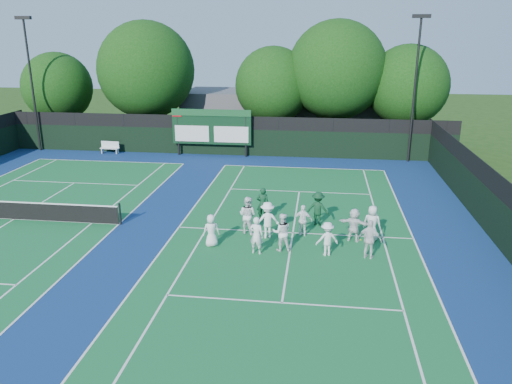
# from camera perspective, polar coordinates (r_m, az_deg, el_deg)

# --- Properties ---
(ground) EXTENTS (120.00, 120.00, 0.00)m
(ground) POSITION_cam_1_polar(r_m,az_deg,el_deg) (22.55, 4.08, -5.66)
(ground) COLOR #1D3B10
(ground) RESTS_ON ground
(court_apron) EXTENTS (34.00, 32.00, 0.01)m
(court_apron) POSITION_cam_1_polar(r_m,az_deg,el_deg) (24.49, -9.96, -3.94)
(court_apron) COLOR navy
(court_apron) RESTS_ON ground
(near_court) EXTENTS (11.05, 23.85, 0.01)m
(near_court) POSITION_cam_1_polar(r_m,az_deg,el_deg) (23.46, 4.23, -4.67)
(near_court) COLOR #135D2D
(near_court) RESTS_ON ground
(left_court) EXTENTS (11.05, 23.85, 0.01)m
(left_court) POSITION_cam_1_polar(r_m,az_deg,el_deg) (27.87, -25.90, -2.80)
(left_court) COLOR #135D2D
(left_court) RESTS_ON ground
(back_fence) EXTENTS (34.00, 0.08, 3.00)m
(back_fence) POSITION_cam_1_polar(r_m,az_deg,el_deg) (38.11, -3.46, 6.23)
(back_fence) COLOR black
(back_fence) RESTS_ON ground
(divider_fence_right) EXTENTS (0.08, 32.00, 3.00)m
(divider_fence_right) POSITION_cam_1_polar(r_m,az_deg,el_deg) (24.28, 26.03, -2.32)
(divider_fence_right) COLOR black
(divider_fence_right) RESTS_ON ground
(scoreboard) EXTENTS (6.00, 0.21, 3.55)m
(scoreboard) POSITION_cam_1_polar(r_m,az_deg,el_deg) (37.76, -5.12, 7.38)
(scoreboard) COLOR black
(scoreboard) RESTS_ON ground
(clubhouse) EXTENTS (18.00, 6.00, 4.00)m
(clubhouse) POSITION_cam_1_polar(r_m,az_deg,el_deg) (45.31, 3.47, 8.90)
(clubhouse) COLOR #515155
(clubhouse) RESTS_ON ground
(light_pole_left) EXTENTS (1.20, 0.30, 10.12)m
(light_pole_left) POSITION_cam_1_polar(r_m,az_deg,el_deg) (42.63, -24.43, 12.66)
(light_pole_left) COLOR black
(light_pole_left) RESTS_ON ground
(light_pole_right) EXTENTS (1.20, 0.30, 10.12)m
(light_pole_right) POSITION_cam_1_polar(r_m,az_deg,el_deg) (37.03, 17.84, 12.83)
(light_pole_right) COLOR black
(light_pole_right) RESTS_ON ground
(tennis_net) EXTENTS (11.30, 0.10, 1.10)m
(tennis_net) POSITION_cam_1_polar(r_m,az_deg,el_deg) (27.72, -26.03, -1.86)
(tennis_net) COLOR black
(tennis_net) RESTS_ON ground
(bench) EXTENTS (1.51, 0.52, 0.94)m
(bench) POSITION_cam_1_polar(r_m,az_deg,el_deg) (40.37, -16.35, 4.96)
(bench) COLOR silver
(bench) RESTS_ON ground
(tree_a) EXTENTS (5.78, 5.78, 7.47)m
(tree_a) POSITION_cam_1_polar(r_m,az_deg,el_deg) (46.08, -21.52, 10.91)
(tree_a) COLOR black
(tree_a) RESTS_ON ground
(tree_b) EXTENTS (7.85, 7.85, 9.97)m
(tree_b) POSITION_cam_1_polar(r_m,az_deg,el_deg) (42.76, -12.19, 13.20)
(tree_b) COLOR black
(tree_b) RESTS_ON ground
(tree_c) EXTENTS (6.06, 6.06, 8.00)m
(tree_c) POSITION_cam_1_polar(r_m,az_deg,el_deg) (40.63, 2.21, 11.90)
(tree_c) COLOR black
(tree_c) RESTS_ON ground
(tree_d) EXTENTS (7.64, 7.64, 10.01)m
(tree_d) POSITION_cam_1_polar(r_m,az_deg,el_deg) (40.38, 9.45, 13.32)
(tree_d) COLOR black
(tree_d) RESTS_ON ground
(tree_e) EXTENTS (6.25, 6.25, 8.19)m
(tree_e) POSITION_cam_1_polar(r_m,az_deg,el_deg) (41.00, 17.11, 11.33)
(tree_e) COLOR black
(tree_e) RESTS_ON ground
(tennis_ball_0) EXTENTS (0.07, 0.07, 0.07)m
(tennis_ball_0) POSITION_cam_1_polar(r_m,az_deg,el_deg) (22.35, -5.39, -5.82)
(tennis_ball_0) COLOR #C2E61B
(tennis_ball_0) RESTS_ON ground
(tennis_ball_1) EXTENTS (0.07, 0.07, 0.07)m
(tennis_ball_1) POSITION_cam_1_polar(r_m,az_deg,el_deg) (24.56, 7.78, -3.68)
(tennis_ball_1) COLOR #C2E61B
(tennis_ball_1) RESTS_ON ground
(tennis_ball_4) EXTENTS (0.07, 0.07, 0.07)m
(tennis_ball_4) POSITION_cam_1_polar(r_m,az_deg,el_deg) (25.16, 1.69, -2.99)
(tennis_ball_4) COLOR #C2E61B
(tennis_ball_4) RESTS_ON ground
(tennis_ball_5) EXTENTS (0.07, 0.07, 0.07)m
(tennis_ball_5) POSITION_cam_1_polar(r_m,az_deg,el_deg) (23.06, 11.87, -5.37)
(tennis_ball_5) COLOR #C2E61B
(tennis_ball_5) RESTS_ON ground
(player_front_0) EXTENTS (0.83, 0.68, 1.46)m
(player_front_0) POSITION_cam_1_polar(r_m,az_deg,el_deg) (21.84, -5.13, -4.40)
(player_front_0) COLOR white
(player_front_0) RESTS_ON ground
(player_front_1) EXTENTS (0.67, 0.51, 1.66)m
(player_front_1) POSITION_cam_1_polar(r_m,az_deg,el_deg) (20.99, 0.05, -4.98)
(player_front_1) COLOR white
(player_front_1) RESTS_ON ground
(player_front_2) EXTENTS (0.89, 0.74, 1.68)m
(player_front_2) POSITION_cam_1_polar(r_m,az_deg,el_deg) (21.32, 2.98, -4.60)
(player_front_2) COLOR white
(player_front_2) RESTS_ON ground
(player_front_3) EXTENTS (1.07, 0.81, 1.48)m
(player_front_3) POSITION_cam_1_polar(r_m,az_deg,el_deg) (21.09, 8.13, -5.33)
(player_front_3) COLOR white
(player_front_3) RESTS_ON ground
(player_front_4) EXTENTS (1.06, 0.70, 1.68)m
(player_front_4) POSITION_cam_1_polar(r_m,az_deg,el_deg) (21.10, 12.88, -5.30)
(player_front_4) COLOR silver
(player_front_4) RESTS_ON ground
(player_back_0) EXTENTS (1.06, 0.96, 1.78)m
(player_back_0) POSITION_cam_1_polar(r_m,az_deg,el_deg) (23.09, -0.97, -2.66)
(player_back_0) COLOR white
(player_back_0) RESTS_ON ground
(player_back_1) EXTENTS (1.23, 0.90, 1.70)m
(player_back_1) POSITION_cam_1_polar(r_m,az_deg,el_deg) (22.60, 1.32, -3.23)
(player_back_1) COLOR white
(player_back_1) RESTS_ON ground
(player_back_2) EXTENTS (0.91, 0.46, 1.48)m
(player_back_2) POSITION_cam_1_polar(r_m,az_deg,el_deg) (22.96, 5.41, -3.25)
(player_back_2) COLOR white
(player_back_2) RESTS_ON ground
(player_back_3) EXTENTS (1.50, 0.82, 1.54)m
(player_back_3) POSITION_cam_1_polar(r_m,az_deg,el_deg) (22.69, 11.13, -3.70)
(player_back_3) COLOR white
(player_back_3) RESTS_ON ground
(player_back_4) EXTENTS (0.91, 0.71, 1.64)m
(player_back_4) POSITION_cam_1_polar(r_m,az_deg,el_deg) (22.92, 13.11, -3.48)
(player_back_4) COLOR silver
(player_back_4) RESTS_ON ground
(coach_left) EXTENTS (0.66, 0.47, 1.70)m
(coach_left) POSITION_cam_1_polar(r_m,az_deg,el_deg) (24.68, 0.77, -1.39)
(coach_left) COLOR #0F381F
(coach_left) RESTS_ON ground
(coach_right) EXTENTS (1.18, 0.81, 1.68)m
(coach_right) POSITION_cam_1_polar(r_m,az_deg,el_deg) (24.26, 7.09, -1.90)
(coach_right) COLOR #0E361D
(coach_right) RESTS_ON ground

